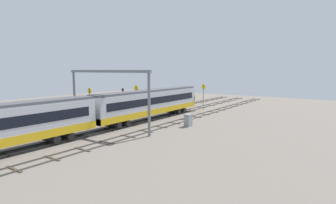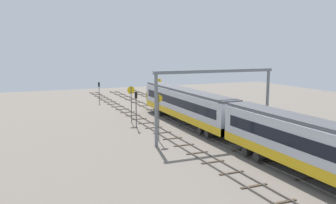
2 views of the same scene
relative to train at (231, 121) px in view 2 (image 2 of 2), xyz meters
name	(u,v)px [view 2 (image 2 of 2)]	position (x,y,z in m)	size (l,w,h in m)	color
ground_plane	(186,125)	(11.23, 0.00, -2.66)	(100.91, 100.91, 0.00)	slate
track_near_foreground	(217,122)	(11.23, -4.91, -2.59)	(84.91, 2.40, 0.16)	#59544C
track_with_train	(186,124)	(11.23, 0.00, -2.59)	(84.91, 2.40, 0.16)	#59544C
track_middle	(154,127)	(11.23, 4.91, -2.59)	(84.91, 2.40, 0.16)	#59544C
train	(231,121)	(0.00, 0.00, 0.00)	(50.40, 3.24, 4.80)	#B7BCC6
overhead_gantry	(216,88)	(2.73, 0.42, 3.36)	(0.40, 15.34, 8.18)	slate
speed_sign_near_foreground	(159,88)	(26.64, -1.93, 0.82)	(0.14, 1.01, 5.25)	#4C4C51
speed_sign_mid_trackside	(131,98)	(15.66, 6.66, 0.90)	(0.14, 1.10, 5.27)	#4C4C51
speed_sign_far_trackside	(159,111)	(4.75, 6.72, 0.82)	(0.14, 0.91, 5.39)	#4C4C51
signal_light_trackside_approach	(99,89)	(36.18, 6.99, 0.05)	(0.31, 0.32, 4.10)	#4C4C51
signal_light_trackside_departure	(136,104)	(12.40, 6.98, 0.51)	(0.31, 0.32, 4.87)	#4C4C51
relay_cabinet	(237,115)	(10.60, -7.89, -1.76)	(1.12, 0.82, 1.80)	gray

